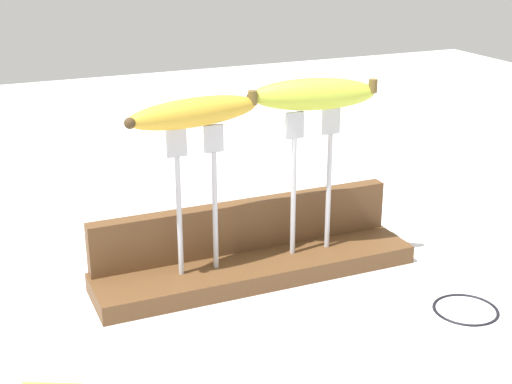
# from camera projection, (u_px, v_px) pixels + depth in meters

# --- Properties ---
(ground_plane) EXTENTS (3.00, 3.00, 0.00)m
(ground_plane) POSITION_uv_depth(u_px,v_px,m) (256.00, 276.00, 1.03)
(ground_plane) COLOR silver
(wooden_board) EXTENTS (0.45, 0.10, 0.03)m
(wooden_board) POSITION_uv_depth(u_px,v_px,m) (256.00, 268.00, 1.03)
(wooden_board) COLOR brown
(wooden_board) RESTS_ON ground
(board_backstop) EXTENTS (0.45, 0.02, 0.07)m
(board_backstop) POSITION_uv_depth(u_px,v_px,m) (245.00, 225.00, 1.05)
(board_backstop) COLOR brown
(board_backstop) RESTS_ON wooden_board
(fork_stand_left) EXTENTS (0.08, 0.01, 0.20)m
(fork_stand_left) POSITION_uv_depth(u_px,v_px,m) (198.00, 189.00, 0.95)
(fork_stand_left) COLOR #B2B2B7
(fork_stand_left) RESTS_ON wooden_board
(fork_stand_right) EXTENTS (0.08, 0.01, 0.20)m
(fork_stand_right) POSITION_uv_depth(u_px,v_px,m) (313.00, 170.00, 1.01)
(fork_stand_right) COLOR #B2B2B7
(fork_stand_right) RESTS_ON wooden_board
(banana_raised_left) EXTENTS (0.19, 0.07, 0.04)m
(banana_raised_left) POSITION_uv_depth(u_px,v_px,m) (195.00, 113.00, 0.91)
(banana_raised_left) COLOR gold
(banana_raised_left) RESTS_ON fork_stand_left
(banana_raised_right) EXTENTS (0.17, 0.08, 0.04)m
(banana_raised_right) POSITION_uv_depth(u_px,v_px,m) (315.00, 95.00, 0.97)
(banana_raised_right) COLOR #B2C138
(banana_raised_right) RESTS_ON fork_stand_right
(wire_coil) EXTENTS (0.08, 0.08, 0.00)m
(wire_coil) POSITION_uv_depth(u_px,v_px,m) (466.00, 309.00, 0.94)
(wire_coil) COLOR black
(wire_coil) RESTS_ON ground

